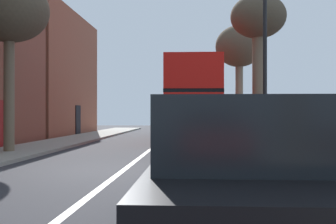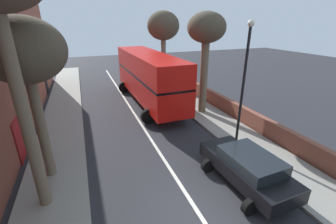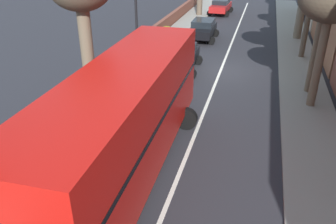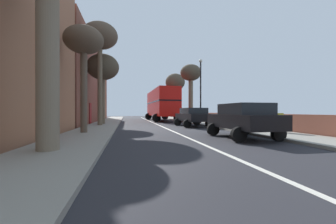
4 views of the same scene
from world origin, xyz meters
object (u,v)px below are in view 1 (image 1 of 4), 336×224
at_px(parked_car_black_right_2, 217,136).
at_px(street_tree_right_5, 258,24).
at_px(parked_car_black_right_0, 258,178).
at_px(street_tree_right_3, 239,48).
at_px(double_decker_bus, 192,98).
at_px(lamppost_right, 265,47).
at_px(street_tree_left_6, 9,13).

height_order(parked_car_black_right_2, street_tree_right_5, street_tree_right_5).
xyz_separation_m(parked_car_black_right_0, street_tree_right_3, (2.23, 23.77, 4.88)).
relative_size(street_tree_right_3, street_tree_right_5, 1.05).
xyz_separation_m(double_decker_bus, lamppost_right, (2.60, -8.23, 1.45)).
distance_m(double_decker_bus, lamppost_right, 8.76).
relative_size(double_decker_bus, parked_car_black_right_2, 2.58).
bearing_deg(street_tree_right_3, street_tree_right_5, -89.74).
distance_m(double_decker_bus, parked_car_black_right_2, 11.37).
bearing_deg(street_tree_right_5, double_decker_bus, 131.77).
relative_size(parked_car_black_right_0, street_tree_right_3, 0.57).
bearing_deg(street_tree_right_5, parked_car_black_right_0, -98.31).
relative_size(parked_car_black_right_2, street_tree_right_5, 0.64).
xyz_separation_m(double_decker_bus, street_tree_right_5, (3.07, -3.44, 3.28)).
relative_size(parked_car_black_right_0, street_tree_right_5, 0.60).
relative_size(double_decker_bus, parked_car_black_right_0, 2.74).
height_order(parked_car_black_right_2, street_tree_left_6, street_tree_left_6).
height_order(double_decker_bus, street_tree_left_6, street_tree_left_6).
height_order(double_decker_bus, parked_car_black_right_0, double_decker_bus).
bearing_deg(street_tree_left_6, street_tree_right_5, 23.29).
distance_m(double_decker_bus, street_tree_left_6, 10.63).
bearing_deg(parked_car_black_right_2, street_tree_left_6, 154.68).
height_order(double_decker_bus, street_tree_right_5, street_tree_right_5).
bearing_deg(double_decker_bus, street_tree_right_3, 57.68).
xyz_separation_m(double_decker_bus, street_tree_left_6, (-6.76, -7.67, 2.94)).
height_order(parked_car_black_right_0, lamppost_right, lamppost_right).
distance_m(parked_car_black_right_2, lamppost_right, 4.56).
bearing_deg(street_tree_right_3, parked_car_black_right_0, -95.36).
bearing_deg(lamppost_right, parked_car_black_right_0, -99.51).
bearing_deg(parked_car_black_right_0, street_tree_right_5, 81.69).
xyz_separation_m(street_tree_right_3, street_tree_right_5, (0.04, -8.23, -0.17)).
height_order(parked_car_black_right_0, parked_car_black_right_2, parked_car_black_right_0).
distance_m(double_decker_bus, street_tree_right_3, 6.64).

